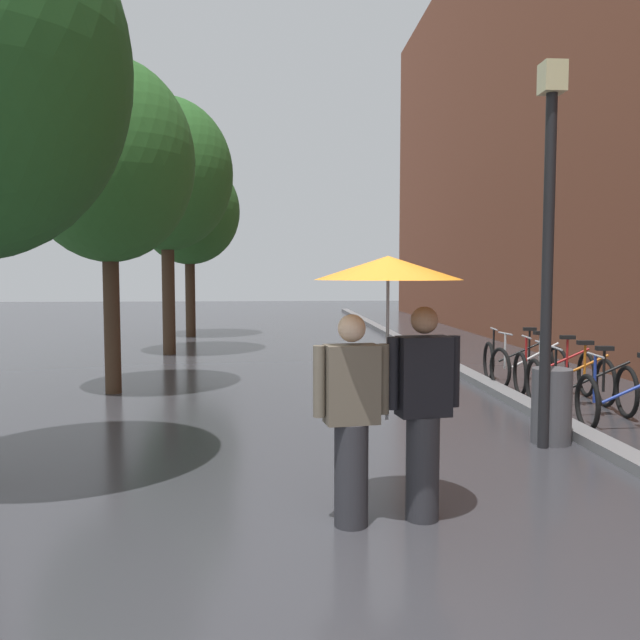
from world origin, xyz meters
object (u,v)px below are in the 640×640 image
at_px(street_tree_2, 166,175).
at_px(litter_bin, 551,406).
at_px(parked_bicycle_3, 553,372).
at_px(street_lamp_post, 549,226).
at_px(street_tree_3, 189,212).
at_px(parked_bicycle_0, 630,401).
at_px(parked_bicycle_5, 518,360).
at_px(couple_under_umbrella, 388,346).
at_px(parked_bicycle_1, 588,390).
at_px(street_tree_1, 108,161).
at_px(parked_bicycle_2, 570,381).
at_px(parked_bicycle_4, 529,366).

distance_m(street_tree_2, litter_bin, 10.77).
height_order(parked_bicycle_3, street_lamp_post, street_lamp_post).
distance_m(street_tree_3, litter_bin, 14.32).
xyz_separation_m(parked_bicycle_0, litter_bin, (-1.18, -0.46, 0.05)).
bearing_deg(street_tree_3, parked_bicycle_5, -51.29).
relative_size(street_tree_3, parked_bicycle_5, 4.70).
height_order(street_tree_3, couple_under_umbrella, street_tree_3).
distance_m(parked_bicycle_5, litter_bin, 4.30).
relative_size(parked_bicycle_0, parked_bicycle_1, 0.99).
xyz_separation_m(street_tree_1, street_tree_2, (0.09, 4.93, 0.54)).
distance_m(parked_bicycle_1, parked_bicycle_3, 1.46).
bearing_deg(parked_bicycle_2, litter_bin, -120.53).
height_order(parked_bicycle_0, couple_under_umbrella, couple_under_umbrella).
bearing_deg(parked_bicycle_4, litter_bin, -108.16).
height_order(street_tree_2, parked_bicycle_5, street_tree_2).
bearing_deg(street_tree_2, street_lamp_post, -57.51).
xyz_separation_m(couple_under_umbrella, litter_bin, (2.25, 2.14, -0.95)).
relative_size(parked_bicycle_1, street_lamp_post, 0.28).
xyz_separation_m(street_tree_1, couple_under_umbrella, (3.45, -5.59, -2.30)).
bearing_deg(street_tree_3, parked_bicycle_2, -57.91).
relative_size(street_tree_2, couple_under_umbrella, 2.93).
bearing_deg(parked_bicycle_5, couple_under_umbrella, -118.94).
xyz_separation_m(parked_bicycle_5, street_lamp_post, (-1.38, -4.30, 2.06)).
distance_m(parked_bicycle_4, street_lamp_post, 4.29).
xyz_separation_m(street_tree_3, couple_under_umbrella, (3.42, -14.86, -2.40)).
bearing_deg(parked_bicycle_1, parked_bicycle_4, 88.28).
height_order(street_tree_2, parked_bicycle_4, street_tree_2).
distance_m(parked_bicycle_3, couple_under_umbrella, 6.02).
distance_m(parked_bicycle_1, litter_bin, 1.60).
height_order(parked_bicycle_0, street_lamp_post, street_lamp_post).
bearing_deg(parked_bicycle_4, parked_bicycle_5, 81.90).
distance_m(street_tree_3, parked_bicycle_1, 13.74).
height_order(street_tree_1, parked_bicycle_5, street_tree_1).
bearing_deg(parked_bicycle_5, parked_bicycle_2, -92.46).
bearing_deg(parked_bicycle_4, parked_bicycle_1, -91.72).
bearing_deg(street_tree_3, street_lamp_post, -66.88).
bearing_deg(parked_bicycle_2, parked_bicycle_5, 87.54).
height_order(parked_bicycle_3, parked_bicycle_4, same).
xyz_separation_m(street_lamp_post, litter_bin, (0.17, 0.18, -2.01)).
bearing_deg(parked_bicycle_1, couple_under_umbrella, -134.44).
relative_size(street_tree_3, parked_bicycle_4, 4.66).
bearing_deg(street_tree_1, street_tree_3, 89.79).
bearing_deg(parked_bicycle_3, couple_under_umbrella, -125.83).
relative_size(parked_bicycle_0, parked_bicycle_2, 1.00).
bearing_deg(parked_bicycle_1, parked_bicycle_3, 82.93).
height_order(parked_bicycle_3, parked_bicycle_5, same).
xyz_separation_m(parked_bicycle_1, litter_bin, (-1.04, -1.22, 0.05)).
bearing_deg(street_tree_3, parked_bicycle_0, -60.78).
height_order(street_tree_2, street_tree_3, street_tree_2).
distance_m(street_tree_1, street_tree_3, 9.27).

